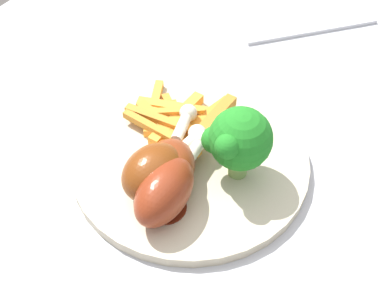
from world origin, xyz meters
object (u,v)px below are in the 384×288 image
at_px(dinner_plate, 192,161).
at_px(chicken_drumstick_near, 156,170).
at_px(carrot_fries_pile, 177,122).
at_px(broccoli_floret_front, 238,140).
at_px(chicken_drumstick_far, 164,165).
at_px(dining_table, 212,193).
at_px(chicken_drumstick_extra, 167,188).
at_px(fork, 312,30).

height_order(dinner_plate, chicken_drumstick_near, chicken_drumstick_near).
bearing_deg(chicken_drumstick_near, carrot_fries_pile, 20.09).
distance_m(broccoli_floret_front, carrot_fries_pile, 0.10).
bearing_deg(chicken_drumstick_far, dining_table, -3.65).
relative_size(chicken_drumstick_near, chicken_drumstick_far, 0.86).
xyz_separation_m(broccoli_floret_front, chicken_drumstick_near, (-0.06, 0.06, -0.02)).
xyz_separation_m(chicken_drumstick_extra, fork, (0.35, 0.00, -0.03)).
relative_size(chicken_drumstick_near, fork, 0.60).
distance_m(broccoli_floret_front, chicken_drumstick_far, 0.08).
height_order(chicken_drumstick_extra, fork, chicken_drumstick_extra).
bearing_deg(chicken_drumstick_extra, fork, 0.28).
distance_m(carrot_fries_pile, chicken_drumstick_extra, 0.11).
relative_size(chicken_drumstick_extra, fork, 0.67).
relative_size(dinner_plate, broccoli_floret_front, 3.07).
bearing_deg(chicken_drumstick_extra, dinner_plate, 11.21).
distance_m(carrot_fries_pile, chicken_drumstick_far, 0.08).
relative_size(dinner_plate, chicken_drumstick_extra, 1.93).
xyz_separation_m(dining_table, chicken_drumstick_near, (-0.10, 0.01, 0.14)).
bearing_deg(fork, dining_table, 38.89).
xyz_separation_m(chicken_drumstick_far, chicken_drumstick_extra, (-0.02, -0.02, 0.00)).
relative_size(dining_table, broccoli_floret_front, 14.84).
relative_size(dinner_plate, chicken_drumstick_far, 1.85).
height_order(dining_table, chicken_drumstick_near, chicken_drumstick_near).
bearing_deg(carrot_fries_pile, dinner_plate, -128.28).
bearing_deg(dining_table, fork, -3.01).
bearing_deg(carrot_fries_pile, chicken_drumstick_extra, -151.71).
bearing_deg(dinner_plate, chicken_drumstick_near, 171.09).
height_order(chicken_drumstick_far, fork, chicken_drumstick_far).
distance_m(dinner_plate, chicken_drumstick_near, 0.06).
bearing_deg(broccoli_floret_front, dining_table, 48.21).
distance_m(chicken_drumstick_extra, fork, 0.35).
bearing_deg(fork, dinner_plate, 39.78).
bearing_deg(broccoli_floret_front, fork, 7.44).
distance_m(carrot_fries_pile, fork, 0.27).
distance_m(carrot_fries_pile, chicken_drumstick_near, 0.09).
height_order(dinner_plate, fork, dinner_plate).
bearing_deg(carrot_fries_pile, fork, -10.44).
bearing_deg(chicken_drumstick_near, broccoli_floret_front, -45.32).
height_order(broccoli_floret_front, chicken_drumstick_far, broccoli_floret_front).
xyz_separation_m(dining_table, dinner_plate, (-0.05, -0.00, 0.11)).
relative_size(carrot_fries_pile, fork, 0.66).
xyz_separation_m(broccoli_floret_front, carrot_fries_pile, (0.02, 0.09, -0.04)).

